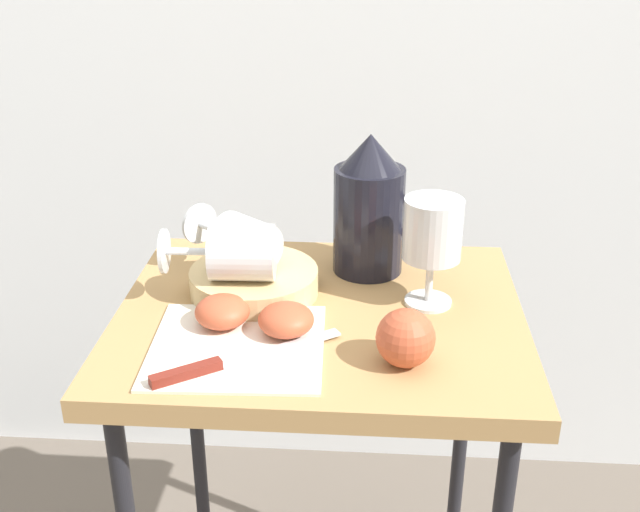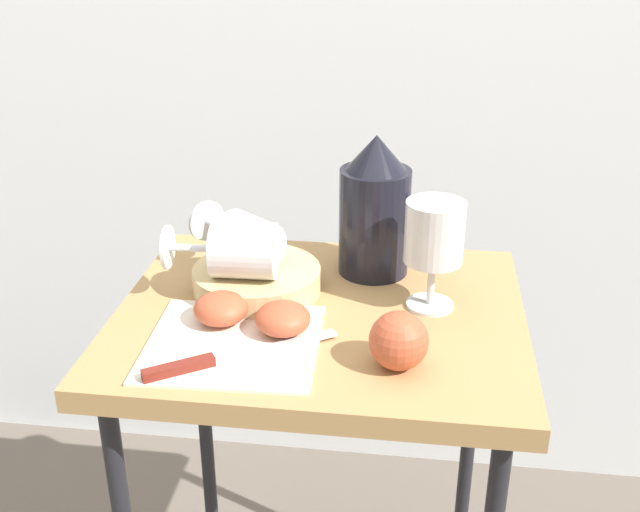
{
  "view_description": "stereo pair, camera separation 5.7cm",
  "coord_description": "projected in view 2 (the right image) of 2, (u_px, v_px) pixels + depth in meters",
  "views": [
    {
      "loc": [
        0.06,
        -0.9,
        1.2
      ],
      "look_at": [
        0.0,
        0.0,
        0.78
      ],
      "focal_mm": 43.23,
      "sensor_mm": 36.0,
      "label": 1
    },
    {
      "loc": [
        0.12,
        -0.89,
        1.2
      ],
      "look_at": [
        0.0,
        0.0,
        0.78
      ],
      "focal_mm": 43.23,
      "sensor_mm": 36.0,
      "label": 2
    }
  ],
  "objects": [
    {
      "name": "pitcher",
      "position": [
        375.0,
        218.0,
        1.1
      ],
      "size": [
        0.15,
        0.1,
        0.21
      ],
      "color": "black",
      "rests_on": "table"
    },
    {
      "name": "linen_napkin",
      "position": [
        233.0,
        343.0,
        0.95
      ],
      "size": [
        0.22,
        0.21,
        0.0
      ],
      "primitive_type": "cube",
      "rotation": [
        0.0,
        0.0,
        0.04
      ],
      "color": "silver",
      "rests_on": "table"
    },
    {
      "name": "apple_whole",
      "position": [
        399.0,
        341.0,
        0.89
      ],
      "size": [
        0.07,
        0.07,
        0.07
      ],
      "primitive_type": "sphere",
      "color": "#C15133",
      "rests_on": "table"
    },
    {
      "name": "curtain_drape",
      "position": [
        361.0,
        48.0,
        1.46
      ],
      "size": [
        2.4,
        0.03,
        1.89
      ],
      "primitive_type": "cube",
      "color": "white",
      "rests_on": "ground_plane"
    },
    {
      "name": "table",
      "position": [
        320.0,
        359.0,
        1.06
      ],
      "size": [
        0.54,
        0.45,
        0.7
      ],
      "color": "#AD8451",
      "rests_on": "ground_plane"
    },
    {
      "name": "apple_half_right",
      "position": [
        283.0,
        319.0,
        0.96
      ],
      "size": [
        0.07,
        0.07,
        0.04
      ],
      "primitive_type": "ellipsoid",
      "color": "#C15133",
      "rests_on": "linen_napkin"
    },
    {
      "name": "apple_half_left",
      "position": [
        221.0,
        308.0,
        0.98
      ],
      "size": [
        0.07,
        0.07,
        0.04
      ],
      "primitive_type": "ellipsoid",
      "color": "#C15133",
      "rests_on": "linen_napkin"
    },
    {
      "name": "wine_glass_tipped_near",
      "position": [
        247.0,
        240.0,
        1.07
      ],
      "size": [
        0.15,
        0.14,
        0.07
      ],
      "color": "silver",
      "rests_on": "basket_tray"
    },
    {
      "name": "basket_tray",
      "position": [
        257.0,
        280.0,
        1.07
      ],
      "size": [
        0.18,
        0.18,
        0.03
      ],
      "primitive_type": "cylinder",
      "color": "tan",
      "rests_on": "table"
    },
    {
      "name": "wine_glass_upright",
      "position": [
        434.0,
        238.0,
        1.0
      ],
      "size": [
        0.08,
        0.08,
        0.15
      ],
      "color": "silver",
      "rests_on": "table"
    },
    {
      "name": "knife",
      "position": [
        214.0,
        360.0,
        0.9
      ],
      "size": [
        0.21,
        0.15,
        0.01
      ],
      "color": "silver",
      "rests_on": "linen_napkin"
    },
    {
      "name": "wine_glass_tipped_far",
      "position": [
        241.0,
        250.0,
        1.03
      ],
      "size": [
        0.15,
        0.08,
        0.08
      ],
      "color": "silver",
      "rests_on": "basket_tray"
    }
  ]
}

